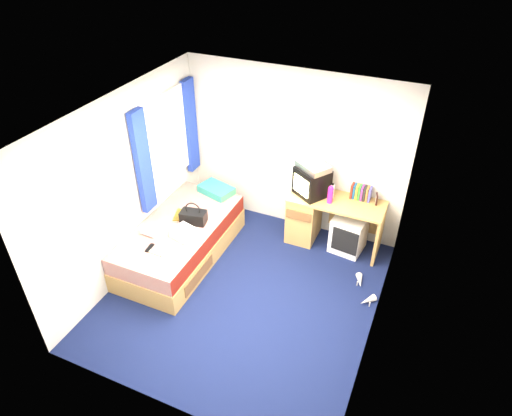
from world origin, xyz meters
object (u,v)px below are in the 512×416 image
at_px(handbag, 193,217).
at_px(aerosol_can, 332,191).
at_px(desk, 316,216).
at_px(storage_cube, 349,233).
at_px(towel, 185,233).
at_px(water_bottle, 148,233).
at_px(magazine, 183,215).
at_px(remote_control, 150,248).
at_px(pillow, 216,190).
at_px(bed, 181,241).
at_px(vcr, 313,166).
at_px(colour_swatch_fan, 155,253).
at_px(crt_tv, 312,182).
at_px(white_heels, 364,290).
at_px(picture_frame, 376,199).
at_px(pink_water_bottle, 330,195).

bearing_deg(handbag, aerosol_can, 22.04).
distance_m(desk, storage_cube, 0.52).
xyz_separation_m(towel, water_bottle, (-0.44, -0.18, -0.02)).
bearing_deg(magazine, storage_cube, 22.36).
bearing_deg(remote_control, water_bottle, 121.76).
bearing_deg(desk, pillow, -171.54).
relative_size(bed, storage_cube, 3.71).
distance_m(storage_cube, vcr, 1.10).
bearing_deg(aerosol_can, colour_swatch_fan, -133.96).
xyz_separation_m(crt_tv, water_bottle, (-1.71, -1.48, -0.38)).
xyz_separation_m(storage_cube, white_heels, (0.42, -0.78, -0.23)).
height_order(desk, white_heels, desk).
height_order(crt_tv, picture_frame, crt_tv).
relative_size(vcr, towel, 1.38).
distance_m(water_bottle, remote_control, 0.27).
xyz_separation_m(storage_cube, crt_tv, (-0.60, 0.04, 0.68)).
height_order(desk, handbag, handbag).
distance_m(handbag, towel, 0.32).
height_order(crt_tv, magazine, crt_tv).
bearing_deg(towel, crt_tv, 45.72).
relative_size(storage_cube, handbag, 1.46).
distance_m(crt_tv, water_bottle, 2.29).
distance_m(storage_cube, white_heels, 0.91).
distance_m(picture_frame, towel, 2.59).
height_order(crt_tv, handbag, crt_tv).
height_order(water_bottle, remote_control, water_bottle).
height_order(vcr, colour_swatch_fan, vcr).
distance_m(bed, crt_tv, 1.97).
relative_size(pillow, water_bottle, 2.49).
height_order(water_bottle, colour_swatch_fan, water_bottle).
xyz_separation_m(bed, desk, (1.58, 1.12, 0.14)).
bearing_deg(remote_control, picture_frame, 30.88).
xyz_separation_m(pink_water_bottle, towel, (-1.56, -1.20, -0.27)).
height_order(aerosol_can, towel, aerosol_can).
bearing_deg(picture_frame, white_heels, -96.01).
xyz_separation_m(aerosol_can, magazine, (-1.82, -0.96, -0.30)).
relative_size(desk, storage_cube, 2.41).
xyz_separation_m(vcr, water_bottle, (-1.71, -1.48, -0.62)).
distance_m(magazine, water_bottle, 0.59).
xyz_separation_m(bed, towel, (0.20, -0.18, 0.32)).
distance_m(picture_frame, magazine, 2.65).
relative_size(vcr, aerosol_can, 2.20).
bearing_deg(pillow, handbag, -85.52).
distance_m(vcr, water_bottle, 2.35).
bearing_deg(white_heels, handbag, -175.86).
bearing_deg(crt_tv, desk, 32.82).
distance_m(towel, white_heels, 2.40).
height_order(magazine, white_heels, magazine).
relative_size(pillow, pink_water_bottle, 2.13).
xyz_separation_m(pillow, handbag, (0.06, -0.76, 0.04)).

